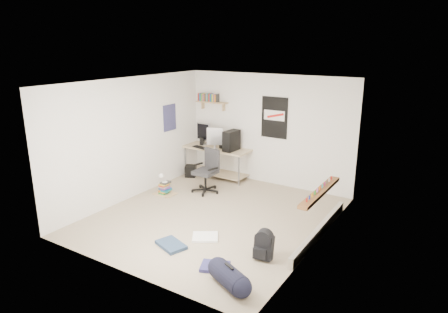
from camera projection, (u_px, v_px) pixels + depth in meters
The scene contains 26 objects.
floor at pixel (213, 216), 7.52m from camera, with size 4.00×4.50×0.01m, color gray.
ceiling at pixel (212, 82), 6.83m from camera, with size 4.00×4.50×0.01m, color white.
back_wall at pixel (268, 130), 9.01m from camera, with size 4.00×0.01×2.50m, color silver.
left_wall at pixel (132, 139), 8.20m from camera, with size 0.01×4.50×2.50m, color silver.
right_wall at pixel (321, 171), 6.15m from camera, with size 0.01×4.50×2.50m, color silver.
desk at pixel (218, 162), 9.65m from camera, with size 1.64×0.72×0.75m, color tan.
monitor_left at pixel (204, 136), 9.70m from camera, with size 0.39×0.10×0.43m, color #AEAEB3.
monitor_right at pixel (215, 141), 9.27m from camera, with size 0.37×0.09×0.40m, color #A2A2A6.
pc_tower at pixel (231, 141), 9.16m from camera, with size 0.21×0.45×0.47m, color black.
keyboard at pixel (200, 147), 9.45m from camera, with size 0.41×0.15×0.02m, color black.
speaker_left at pixel (202, 141), 9.70m from camera, with size 0.09×0.09×0.18m, color black.
speaker_right at pixel (221, 145), 9.40m from camera, with size 0.08×0.08×0.16m, color black.
office_chair at pixel (205, 170), 8.62m from camera, with size 0.62×0.62×0.95m, color #272629.
wall_shelf at pixel (212, 102), 9.51m from camera, with size 0.80×0.22×0.24m, color tan.
poster_back_wall at pixel (274, 118), 8.83m from camera, with size 0.62×0.03×0.92m, color black.
poster_left_wall at pixel (170, 118), 9.10m from camera, with size 0.02×0.42×0.60m, color navy.
window at pixel (325, 153), 6.37m from camera, with size 0.10×1.50×1.26m, color brown.
baseboard_heater at pixel (320, 231), 6.74m from camera, with size 0.08×2.50×0.18m, color #B7B2A8.
backpack at pixel (264, 247), 5.99m from camera, with size 0.27×0.22×0.36m, color black.
duffel_bag at pixel (229, 277), 5.33m from camera, with size 0.29×0.29×0.57m, color black.
tshirt at pixel (205, 237), 6.68m from camera, with size 0.42×0.36×0.04m, color white.
jeans_a at pixel (171, 245), 6.40m from camera, with size 0.50×0.32×0.05m, color navy.
jeans_b at pixel (215, 267), 5.79m from camera, with size 0.41×0.31×0.05m, color navy.
book_stack at pixel (165, 187), 8.59m from camera, with size 0.41×0.33×0.28m, color brown.
desk_lamp at pixel (165, 178), 8.50m from camera, with size 0.12×0.19×0.19m, color white.
subwoofer at pixel (191, 171), 9.71m from camera, with size 0.25×0.25×0.28m, color black.
Camera 1 is at (3.84, -5.75, 3.17)m, focal length 32.00 mm.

